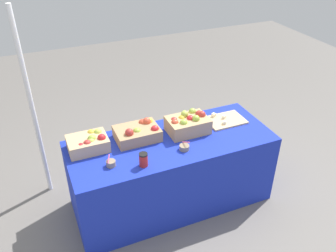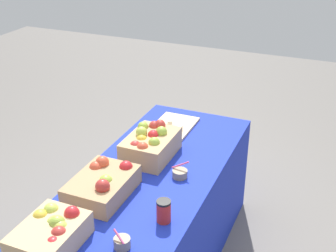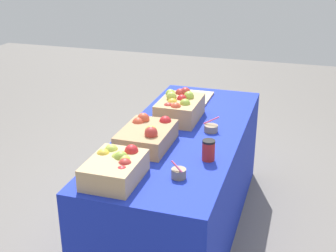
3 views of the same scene
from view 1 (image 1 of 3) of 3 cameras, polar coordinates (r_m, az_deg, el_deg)
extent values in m
plane|color=slate|center=(3.75, 0.48, -11.69)|extent=(10.00, 10.00, 0.00)
cube|color=#192DB7|center=(3.50, 0.51, -7.31)|extent=(1.90, 0.76, 0.74)
cube|color=tan|center=(3.21, -12.69, -2.76)|extent=(0.35, 0.26, 0.12)
sphere|color=gold|center=(3.27, -12.13, -1.14)|extent=(0.08, 0.08, 0.08)
sphere|color=red|center=(3.13, -13.67, -3.31)|extent=(0.08, 0.08, 0.08)
sphere|color=red|center=(3.15, -10.54, -1.90)|extent=(0.08, 0.08, 0.08)
sphere|color=#B2C64C|center=(3.20, -11.98, -2.02)|extent=(0.08, 0.08, 0.08)
sphere|color=#B2C64C|center=(3.25, -11.13, -1.04)|extent=(0.08, 0.08, 0.08)
sphere|color=#99B742|center=(3.17, -12.07, -2.04)|extent=(0.08, 0.08, 0.08)
sphere|color=#B2332D|center=(3.13, -12.75, -2.82)|extent=(0.08, 0.08, 0.08)
sphere|color=#B2C64C|center=(3.16, -12.15, -2.49)|extent=(0.08, 0.08, 0.08)
cube|color=tan|center=(3.28, -4.95, -1.21)|extent=(0.40, 0.28, 0.11)
sphere|color=gold|center=(3.36, -3.05, 0.68)|extent=(0.08, 0.08, 0.08)
sphere|color=#99B742|center=(3.23, -4.96, -0.92)|extent=(0.08, 0.08, 0.08)
sphere|color=#B2332D|center=(3.18, -6.20, -1.07)|extent=(0.08, 0.08, 0.08)
sphere|color=red|center=(3.24, -2.11, -0.55)|extent=(0.08, 0.08, 0.08)
sphere|color=#D14C33|center=(3.35, -4.08, 0.49)|extent=(0.08, 0.08, 0.08)
sphere|color=#D14C33|center=(3.33, -3.40, 0.73)|extent=(0.08, 0.08, 0.08)
cube|color=tan|center=(3.37, 3.16, 0.16)|extent=(0.38, 0.27, 0.14)
sphere|color=#99B742|center=(3.32, 4.48, 1.17)|extent=(0.07, 0.07, 0.07)
sphere|color=#B2332D|center=(3.42, 4.98, 1.92)|extent=(0.07, 0.07, 0.07)
sphere|color=#99B742|center=(3.45, 3.92, 2.28)|extent=(0.07, 0.07, 0.07)
sphere|color=gold|center=(3.36, 2.23, 1.17)|extent=(0.07, 0.07, 0.07)
sphere|color=#B2332D|center=(3.39, 5.44, 1.83)|extent=(0.07, 0.07, 0.07)
sphere|color=#B2C64C|center=(3.37, 2.68, 1.91)|extent=(0.07, 0.07, 0.07)
sphere|color=#B2332D|center=(3.34, 0.96, 0.85)|extent=(0.07, 0.07, 0.07)
sphere|color=#99B742|center=(3.27, 2.51, 0.47)|extent=(0.07, 0.07, 0.07)
sphere|color=#D14C33|center=(3.28, 1.10, 0.48)|extent=(0.07, 0.07, 0.07)
sphere|color=red|center=(3.34, 3.59, 1.13)|extent=(0.07, 0.07, 0.07)
cube|color=#D1B284|center=(3.61, 9.15, 0.92)|extent=(0.38, 0.27, 0.02)
cube|color=beige|center=(3.61, 8.93, 1.45)|extent=(0.04, 0.04, 0.03)
cube|color=beige|center=(3.52, 9.00, 0.54)|extent=(0.04, 0.04, 0.03)
cube|color=beige|center=(3.63, 7.31, 1.77)|extent=(0.05, 0.05, 0.03)
cylinder|color=gray|center=(3.00, -9.10, -5.91)|extent=(0.08, 0.08, 0.05)
cylinder|color=#EA598C|center=(2.98, -9.47, -5.20)|extent=(0.04, 0.07, 0.05)
cylinder|color=gray|center=(3.15, 2.62, -3.44)|extent=(0.09, 0.09, 0.04)
cylinder|color=#EA598C|center=(3.13, 2.90, -2.59)|extent=(0.03, 0.10, 0.06)
cylinder|color=red|center=(2.95, -3.93, -5.47)|extent=(0.07, 0.07, 0.11)
cylinder|color=black|center=(2.92, -3.98, -4.53)|extent=(0.07, 0.07, 0.01)
cylinder|color=white|center=(3.54, -20.79, 2.40)|extent=(0.04, 0.04, 1.92)
camera|label=2|loc=(1.82, -52.67, 5.88)|focal=47.92mm
camera|label=3|loc=(2.44, -59.75, -1.26)|focal=48.61mm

